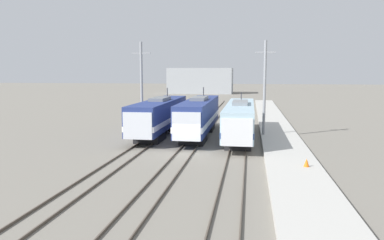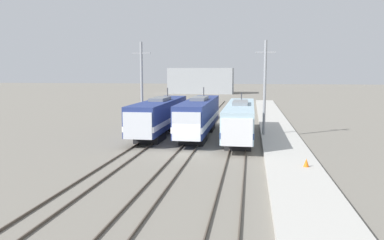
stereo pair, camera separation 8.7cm
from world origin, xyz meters
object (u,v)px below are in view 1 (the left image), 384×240
at_px(traffic_cone, 307,163).
at_px(locomotive_center, 199,116).
at_px(locomotive_far_left, 159,116).
at_px(catenary_tower_left, 142,87).
at_px(locomotive_far_right, 240,120).
at_px(catenary_tower_right, 265,88).

bearing_deg(traffic_cone, locomotive_center, 125.45).
bearing_deg(locomotive_far_left, traffic_cone, -44.06).
bearing_deg(catenary_tower_left, traffic_cone, -40.38).
height_order(locomotive_far_right, catenary_tower_left, catenary_tower_left).
xyz_separation_m(locomotive_far_left, locomotive_center, (4.58, -0.19, 0.06)).
distance_m(locomotive_far_left, catenary_tower_right, 12.15).
height_order(locomotive_far_right, catenary_tower_right, catenary_tower_right).
bearing_deg(catenary_tower_left, locomotive_far_left, -0.08).
height_order(locomotive_center, catenary_tower_left, catenary_tower_left).
bearing_deg(locomotive_far_right, traffic_cone, -67.25).
distance_m(locomotive_far_left, traffic_cone, 19.95).
bearing_deg(catenary_tower_left, catenary_tower_right, 0.00).
bearing_deg(catenary_tower_right, locomotive_far_right, -148.00).
xyz_separation_m(locomotive_far_left, locomotive_far_right, (9.16, -1.59, -0.09)).
relative_size(locomotive_far_right, catenary_tower_left, 1.72).
bearing_deg(catenary_tower_right, catenary_tower_left, 180.00).
distance_m(locomotive_center, locomotive_far_right, 4.79).
distance_m(locomotive_far_right, traffic_cone, 13.36).
xyz_separation_m(locomotive_center, catenary_tower_left, (-6.56, 0.19, 3.21)).
bearing_deg(locomotive_center, traffic_cone, -54.55).
relative_size(locomotive_far_left, catenary_tower_left, 1.68).
xyz_separation_m(locomotive_far_left, traffic_cone, (14.29, -13.83, -1.52)).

